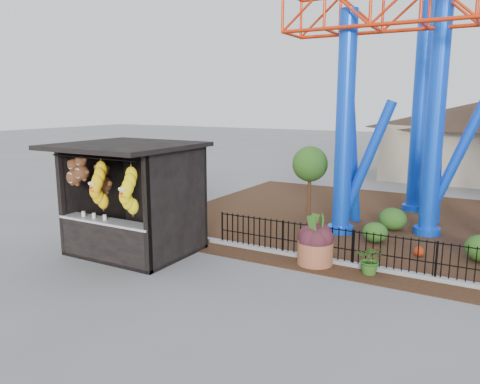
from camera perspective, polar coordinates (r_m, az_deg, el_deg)
The scene contains 9 objects.
ground at distance 11.26m, azimuth -5.08°, elevation -11.19°, with size 120.00×120.00×0.00m, color slate.
mulch_bed at distance 17.18m, azimuth 22.15°, elevation -4.13°, with size 18.00×12.00×0.02m, color #331E11.
curb at distance 12.43m, azimuth 18.95°, elevation -9.30°, with size 18.00×0.18×0.12m, color gray.
prize_booth at distance 13.31m, azimuth -13.55°, elevation -1.09°, with size 3.50×3.40×3.12m.
picket_fence at distance 12.17m, azimuth 23.27°, elevation -7.84°, with size 12.20×0.06×1.00m, color black, non-canonical shape.
terracotta_planter at distance 12.59m, azimuth 9.14°, elevation -7.35°, with size 0.94×0.94×0.62m, color #9C5638.
planter_foliage at distance 12.41m, azimuth 9.23°, elevation -4.58°, with size 0.70×0.70×0.64m, color #38161D.
potted_plant at distance 12.17m, azimuth 15.70°, elevation -7.91°, with size 0.70×0.61×0.78m, color #2B5318.
landscaping at distance 14.98m, azimuth 23.47°, elevation -5.05°, with size 7.78×4.28×0.74m.
Camera 1 is at (6.00, -8.53, 4.23)m, focal length 35.00 mm.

